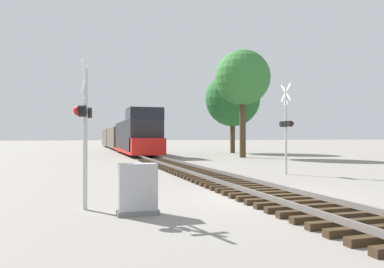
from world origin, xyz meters
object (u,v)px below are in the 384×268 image
freight_train (122,137)px  tree_far_right (243,78)px  tree_mid_background (233,99)px  relay_cabinet (138,190)px  crossing_signal_far (286,125)px  crossing_signal_near (84,121)px

freight_train → tree_far_right: tree_far_right is taller
tree_far_right → tree_mid_background: size_ratio=1.04×
relay_cabinet → tree_mid_background: tree_mid_background is taller
relay_cabinet → crossing_signal_far: bearing=41.2°
freight_train → tree_mid_background: size_ratio=4.82×
tree_mid_background → crossing_signal_far: bearing=-106.6°
relay_cabinet → tree_mid_background: size_ratio=0.13×
crossing_signal_far → tree_mid_background: size_ratio=0.48×
crossing_signal_far → tree_mid_background: tree_mid_background is taller
crossing_signal_near → relay_cabinet: size_ratio=3.10×
crossing_signal_far → tree_mid_background: 25.58m
relay_cabinet → crossing_signal_near: bearing=140.6°
freight_train → tree_mid_background: 17.92m
crossing_signal_near → tree_far_right: bearing=158.5°
crossing_signal_near → freight_train: bearing=-175.3°
freight_train → relay_cabinet: (-4.42, -44.79, -1.25)m
freight_train → tree_far_right: size_ratio=4.65×
tree_far_right → tree_mid_background: bearing=72.8°
crossing_signal_far → relay_cabinet: bearing=129.6°
crossing_signal_near → tree_far_right: 26.71m
crossing_signal_far → relay_cabinet: size_ratio=3.69×
freight_train → tree_mid_background: bearing=-47.8°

